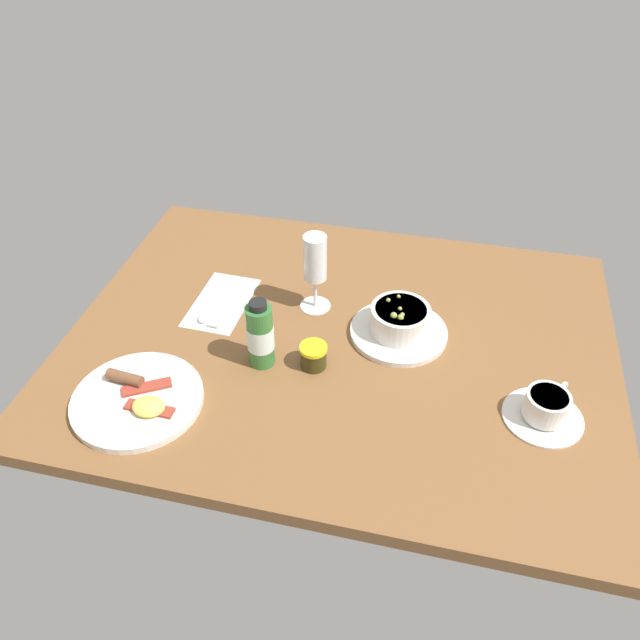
{
  "coord_description": "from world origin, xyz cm",
  "views": [
    {
      "loc": [
        -17.65,
        93.78,
        85.46
      ],
      "look_at": [
        3.9,
        1.32,
        5.14
      ],
      "focal_mm": 35.24,
      "sensor_mm": 36.0,
      "label": 1
    }
  ],
  "objects_px": {
    "sauce_bottle_green": "(260,335)",
    "breakfast_plate": "(138,399)",
    "cutlery_setting": "(220,303)",
    "wine_glass": "(315,262)",
    "jam_jar": "(313,356)",
    "coffee_cup": "(546,408)",
    "porridge_bowl": "(400,323)"
  },
  "relations": [
    {
      "from": "wine_glass",
      "to": "breakfast_plate",
      "type": "distance_m",
      "value": 0.44
    },
    {
      "from": "cutlery_setting",
      "to": "jam_jar",
      "type": "relative_size",
      "value": 3.78
    },
    {
      "from": "cutlery_setting",
      "to": "porridge_bowl",
      "type": "bearing_deg",
      "value": 178.31
    },
    {
      "from": "wine_glass",
      "to": "sauce_bottle_green",
      "type": "xyz_separation_m",
      "value": [
        0.06,
        0.19,
        -0.05
      ]
    },
    {
      "from": "cutlery_setting",
      "to": "wine_glass",
      "type": "xyz_separation_m",
      "value": [
        -0.2,
        -0.04,
        0.11
      ]
    },
    {
      "from": "coffee_cup",
      "to": "jam_jar",
      "type": "height_order",
      "value": "coffee_cup"
    },
    {
      "from": "jam_jar",
      "to": "sauce_bottle_green",
      "type": "distance_m",
      "value": 0.11
    },
    {
      "from": "jam_jar",
      "to": "sauce_bottle_green",
      "type": "xyz_separation_m",
      "value": [
        0.1,
        0.01,
        0.04
      ]
    },
    {
      "from": "jam_jar",
      "to": "sauce_bottle_green",
      "type": "relative_size",
      "value": 0.36
    },
    {
      "from": "cutlery_setting",
      "to": "wine_glass",
      "type": "bearing_deg",
      "value": -168.78
    },
    {
      "from": "wine_glass",
      "to": "jam_jar",
      "type": "relative_size",
      "value": 3.31
    },
    {
      "from": "jam_jar",
      "to": "cutlery_setting",
      "type": "bearing_deg",
      "value": -29.89
    },
    {
      "from": "sauce_bottle_green",
      "to": "breakfast_plate",
      "type": "relative_size",
      "value": 0.62
    },
    {
      "from": "sauce_bottle_green",
      "to": "breakfast_plate",
      "type": "height_order",
      "value": "sauce_bottle_green"
    },
    {
      "from": "cutlery_setting",
      "to": "sauce_bottle_green",
      "type": "height_order",
      "value": "sauce_bottle_green"
    },
    {
      "from": "cutlery_setting",
      "to": "coffee_cup",
      "type": "bearing_deg",
      "value": 165.31
    },
    {
      "from": "wine_glass",
      "to": "jam_jar",
      "type": "distance_m",
      "value": 0.2
    },
    {
      "from": "porridge_bowl",
      "to": "coffee_cup",
      "type": "bearing_deg",
      "value": 149.63
    },
    {
      "from": "porridge_bowl",
      "to": "wine_glass",
      "type": "distance_m",
      "value": 0.21
    },
    {
      "from": "breakfast_plate",
      "to": "cutlery_setting",
      "type": "bearing_deg",
      "value": -98.38
    },
    {
      "from": "porridge_bowl",
      "to": "sauce_bottle_green",
      "type": "distance_m",
      "value": 0.29
    },
    {
      "from": "cutlery_setting",
      "to": "jam_jar",
      "type": "xyz_separation_m",
      "value": [
        -0.24,
        0.14,
        0.02
      ]
    },
    {
      "from": "cutlery_setting",
      "to": "coffee_cup",
      "type": "distance_m",
      "value": 0.69
    },
    {
      "from": "wine_glass",
      "to": "sauce_bottle_green",
      "type": "distance_m",
      "value": 0.21
    },
    {
      "from": "porridge_bowl",
      "to": "coffee_cup",
      "type": "relative_size",
      "value": 1.4
    },
    {
      "from": "sauce_bottle_green",
      "to": "wine_glass",
      "type": "bearing_deg",
      "value": -107.61
    },
    {
      "from": "cutlery_setting",
      "to": "coffee_cup",
      "type": "relative_size",
      "value": 1.42
    },
    {
      "from": "coffee_cup",
      "to": "porridge_bowl",
      "type": "bearing_deg",
      "value": -30.37
    },
    {
      "from": "porridge_bowl",
      "to": "coffee_cup",
      "type": "distance_m",
      "value": 0.33
    },
    {
      "from": "jam_jar",
      "to": "breakfast_plate",
      "type": "bearing_deg",
      "value": 30.28
    },
    {
      "from": "porridge_bowl",
      "to": "jam_jar",
      "type": "bearing_deg",
      "value": 40.67
    },
    {
      "from": "cutlery_setting",
      "to": "coffee_cup",
      "type": "height_order",
      "value": "coffee_cup"
    }
  ]
}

